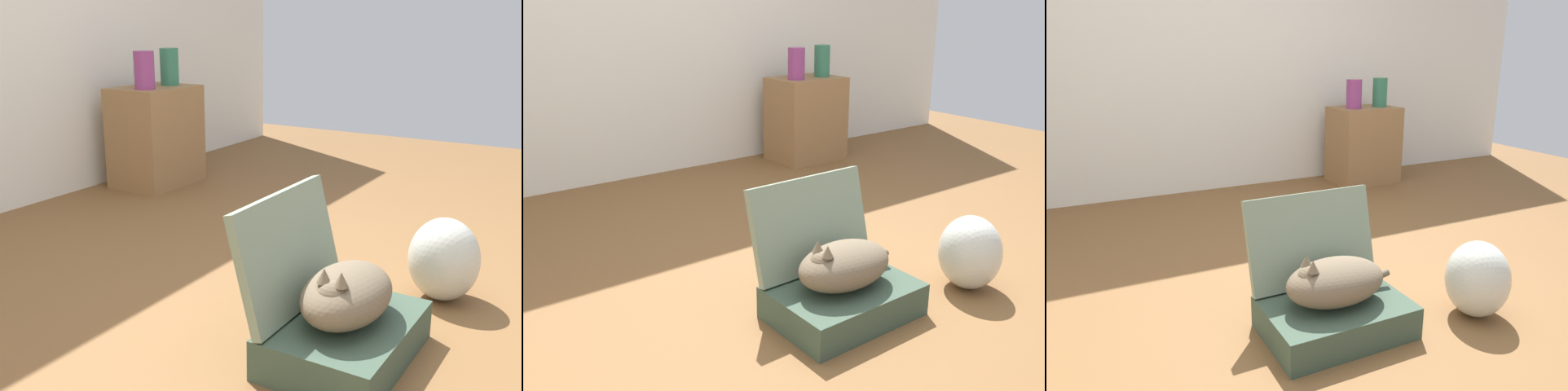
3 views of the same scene
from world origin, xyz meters
TOP-DOWN VIEW (x-y plane):
  - ground_plane at (0.00, 0.00)m, footprint 7.68×7.68m
  - suitcase_base at (-0.30, -0.27)m, footprint 0.61×0.42m
  - suitcase_lid at (-0.30, -0.05)m, footprint 0.61×0.14m
  - cat at (-0.31, -0.27)m, footprint 0.52×0.28m
  - plastic_bag_white at (0.35, -0.42)m, footprint 0.28×0.29m
  - side_table at (1.18, 1.85)m, footprint 0.57×0.43m
  - vase_tall at (1.04, 1.80)m, footprint 0.14×0.14m
  - vase_short at (1.33, 1.82)m, footprint 0.13×0.13m

SIDE VIEW (x-z plane):
  - ground_plane at x=0.00m, z-range 0.00..0.00m
  - suitcase_base at x=-0.30m, z-range 0.00..0.14m
  - plastic_bag_white at x=0.35m, z-range 0.00..0.35m
  - cat at x=-0.31m, z-range 0.13..0.36m
  - side_table at x=1.18m, z-range 0.00..0.69m
  - suitcase_lid at x=-0.30m, z-range 0.14..0.56m
  - vase_tall at x=1.04m, z-range 0.69..0.94m
  - vase_short at x=1.33m, z-range 0.69..0.94m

